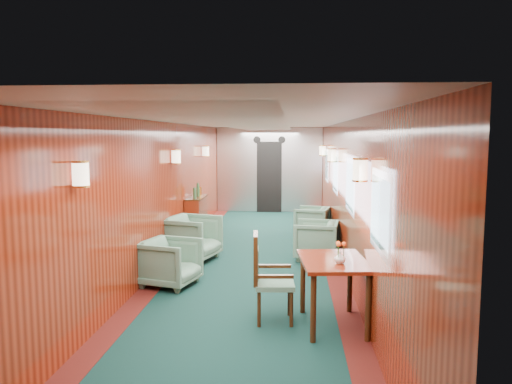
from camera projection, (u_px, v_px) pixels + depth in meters
room at (253, 168)px, 8.24m from camera, size 12.00×12.10×2.40m
bulkhead at (269, 170)px, 14.15m from camera, size 2.98×0.17×2.39m
windows_right at (342, 179)px, 8.40m from camera, size 0.02×8.60×0.80m
wall_sconces at (255, 157)px, 8.79m from camera, size 2.97×7.97×0.25m
dining_table at (333, 270)px, 5.65m from camera, size 0.83×1.11×0.78m
side_chair at (266, 274)px, 5.81m from camera, size 0.50×0.52×1.05m
credenza at (196, 218)px, 10.43m from camera, size 0.32×1.01×1.18m
flower_vase at (340, 258)px, 5.45m from camera, size 0.15×0.15×0.13m
armchair_left_near at (170, 262)px, 7.22m from camera, size 0.92×0.91×0.68m
armchair_left_far at (192, 238)px, 8.72m from camera, size 1.06×1.04×0.78m
armchair_right_near at (316, 240)px, 8.78m from camera, size 0.85×0.83×0.68m
armchair_right_far at (312, 221)px, 10.83m from camera, size 0.84×0.82×0.64m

